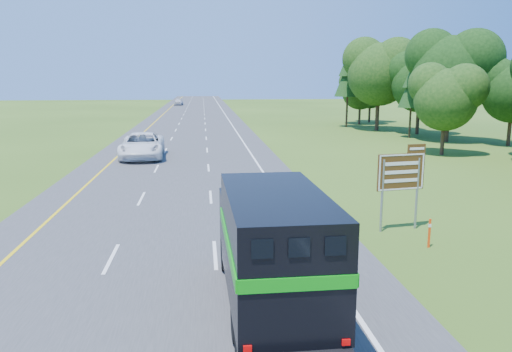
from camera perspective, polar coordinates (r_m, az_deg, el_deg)
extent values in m
cube|color=#38383A|center=(56.53, -7.60, 4.61)|extent=(15.00, 260.00, 0.04)
cube|color=yellow|center=(56.94, -13.16, 4.48)|extent=(0.15, 260.00, 0.01)
cube|color=white|center=(56.65, -2.01, 4.73)|extent=(0.15, 260.00, 0.01)
cylinder|color=black|center=(16.69, -3.40, -8.93)|extent=(0.36, 1.07, 1.06)
cylinder|color=black|center=(16.93, 3.56, -8.64)|extent=(0.36, 1.07, 1.06)
cylinder|color=black|center=(12.44, -1.96, -16.22)|extent=(0.36, 1.07, 1.06)
cylinder|color=black|center=(12.76, 7.52, -15.58)|extent=(0.36, 1.07, 1.06)
cylinder|color=black|center=(11.42, -1.41, -18.87)|extent=(0.36, 1.07, 1.06)
cylinder|color=black|center=(11.77, 9.00, -18.05)|extent=(0.36, 1.07, 1.06)
cube|color=black|center=(13.89, 1.73, -12.65)|extent=(2.45, 7.77, 0.27)
cube|color=black|center=(16.33, 0.15, -5.05)|extent=(2.40, 1.78, 1.84)
cube|color=black|center=(17.06, -0.22, -2.66)|extent=(2.13, 0.09, 0.58)
cube|color=black|center=(12.73, 2.24, -7.82)|extent=(2.51, 5.65, 2.66)
cube|color=#07900E|center=(10.09, 4.88, -12.24)|extent=(2.42, 0.08, 0.29)
cube|color=#07900E|center=(12.56, -3.34, -7.46)|extent=(0.13, 5.61, 0.29)
cube|color=#07900E|center=(12.94, 7.66, -6.98)|extent=(0.13, 5.61, 0.29)
cube|color=black|center=(9.70, 0.71, -8.35)|extent=(0.44, 0.05, 0.39)
cube|color=black|center=(9.82, 4.95, -8.15)|extent=(0.44, 0.05, 0.39)
cube|color=black|center=(9.99, 9.07, -7.91)|extent=(0.44, 0.05, 0.39)
cube|color=#B20505|center=(10.54, -0.97, -19.14)|extent=(0.17, 0.04, 0.14)
cube|color=#B20505|center=(10.91, 10.26, -18.20)|extent=(0.17, 0.04, 0.14)
imported|color=white|center=(40.98, -12.88, 3.44)|extent=(3.60, 7.30, 1.99)
imported|color=silver|center=(122.34, -8.84, 8.38)|extent=(2.23, 4.81, 1.59)
cylinder|color=gray|center=(21.18, 14.22, -2.22)|extent=(0.10, 0.10, 3.06)
cylinder|color=gray|center=(22.02, 17.92, -1.92)|extent=(0.10, 0.10, 3.06)
cube|color=#4E2D10|center=(21.40, 16.24, 0.46)|extent=(2.12, 0.41, 1.53)
cube|color=#4E2D10|center=(21.61, 17.88, 3.01)|extent=(0.82, 0.19, 0.37)
cube|color=white|center=(21.37, 16.29, 0.44)|extent=(2.01, 0.34, 1.47)
cube|color=#FF3F0D|center=(19.97, 19.20, -6.20)|extent=(0.08, 0.04, 1.12)
cube|color=white|center=(19.88, 19.25, -5.36)|extent=(0.09, 0.05, 0.12)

